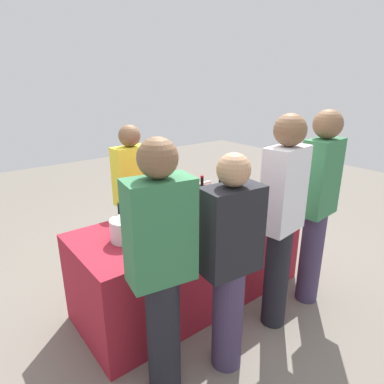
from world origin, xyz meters
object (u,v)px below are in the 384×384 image
object	(u,v)px
wine_glass_3	(221,211)
server_pouring	(133,195)
wine_bottle_3	(195,200)
guest_0	(161,266)
wine_bottle_1	(144,213)
wine_glass_0	(135,233)
wine_bottle_4	(202,197)
guest_2	(282,216)
ice_bucket	(125,230)
wine_bottle_0	(122,216)
wine_glass_1	(191,222)
guest_3	(318,202)
wine_bottle_2	(185,204)
wine_bottle_5	(220,194)
guest_1	(230,261)
wine_glass_2	(209,210)
menu_board	(194,213)
wine_glass_4	(243,206)
wine_bottle_7	(238,190)
wine_bottle_6	(226,191)

from	to	relation	value
wine_glass_3	server_pouring	distance (m)	0.97
wine_bottle_3	guest_0	xyz separation A→B (m)	(-0.89, -0.80, 0.02)
wine_bottle_1	wine_glass_0	xyz separation A→B (m)	(-0.24, -0.28, -0.00)
wine_bottle_4	guest_2	world-z (taller)	guest_2
wine_bottle_3	guest_2	size ratio (longest dim) A/B	0.17
ice_bucket	server_pouring	size ratio (longest dim) A/B	0.15
wine_bottle_0	wine_glass_1	bearing A→B (deg)	-45.01
guest_3	server_pouring	bearing A→B (deg)	120.40
ice_bucket	guest_3	xyz separation A→B (m)	(1.46, -0.70, 0.09)
wine_bottle_2	wine_bottle_1	bearing A→B (deg)	168.24
guest_3	wine_bottle_5	bearing A→B (deg)	110.19
wine_bottle_0	wine_bottle_2	bearing A→B (deg)	-10.82
wine_glass_0	guest_1	distance (m)	0.73
wine_bottle_2	ice_bucket	world-z (taller)	wine_bottle_2
wine_glass_1	wine_glass_3	xyz separation A→B (m)	(0.36, 0.03, -0.01)
wine_bottle_0	wine_bottle_3	bearing A→B (deg)	-3.62
wine_glass_2	menu_board	size ratio (longest dim) A/B	0.18
wine_bottle_3	wine_glass_4	xyz separation A→B (m)	(0.27, -0.36, -0.01)
wine_glass_2	guest_2	size ratio (longest dim) A/B	0.08
wine_bottle_7	wine_glass_2	xyz separation A→B (m)	(-0.57, -0.21, -0.01)
wine_bottle_5	guest_3	xyz separation A→B (m)	(0.38, -0.81, 0.07)
wine_bottle_7	wine_bottle_2	bearing A→B (deg)	-178.92
wine_bottle_6	wine_glass_1	distance (m)	0.78
wine_bottle_6	server_pouring	size ratio (longest dim) A/B	0.21
guest_2	server_pouring	bearing A→B (deg)	102.73
wine_bottle_2	guest_1	distance (m)	0.89
guest_0	guest_1	xyz separation A→B (m)	(0.46, -0.11, -0.08)
wine_bottle_6	guest_2	world-z (taller)	guest_2
wine_bottle_7	wine_glass_0	xyz separation A→B (m)	(-1.29, -0.22, -0.01)
guest_2	wine_bottle_3	bearing A→B (deg)	95.02
ice_bucket	wine_bottle_2	bearing A→B (deg)	6.69
wine_bottle_1	wine_bottle_5	world-z (taller)	wine_bottle_5
wine_bottle_3	server_pouring	xyz separation A→B (m)	(-0.33, 0.58, -0.05)
wine_bottle_3	server_pouring	world-z (taller)	server_pouring
guest_0	guest_3	xyz separation A→B (m)	(1.57, -0.04, 0.05)
ice_bucket	wine_bottle_1	bearing A→B (deg)	31.11
wine_glass_0	ice_bucket	bearing A→B (deg)	95.14
wine_bottle_3	wine_bottle_7	distance (m)	0.52
wine_bottle_7	guest_1	xyz separation A→B (m)	(-0.95, -0.86, -0.06)
guest_3	wine_bottle_2	bearing A→B (deg)	132.29
wine_bottle_3	wine_glass_4	world-z (taller)	wine_bottle_3
wine_glass_2	guest_0	xyz separation A→B (m)	(-0.84, -0.54, 0.03)
wine_glass_0	wine_glass_1	world-z (taller)	wine_glass_0
wine_bottle_5	server_pouring	bearing A→B (deg)	136.03
wine_bottle_6	wine_glass_2	distance (m)	0.50
server_pouring	wine_glass_0	bearing A→B (deg)	60.67
wine_bottle_7	wine_glass_3	distance (m)	0.55
wine_bottle_0	wine_glass_3	world-z (taller)	wine_bottle_0
wine_glass_1	ice_bucket	bearing A→B (deg)	155.21
guest_1	menu_board	distance (m)	2.00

